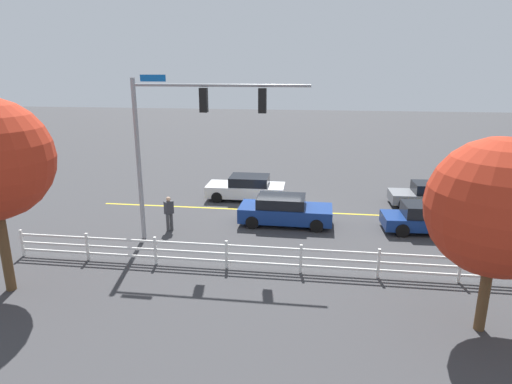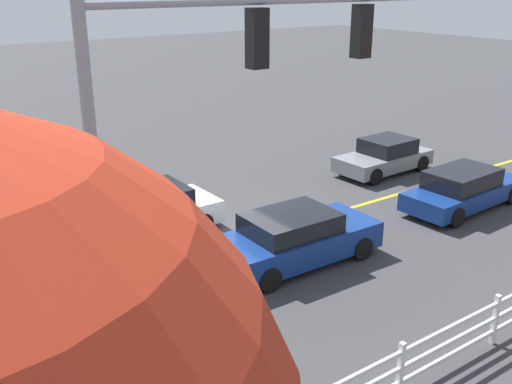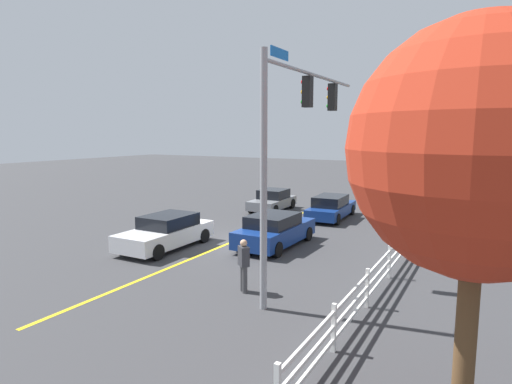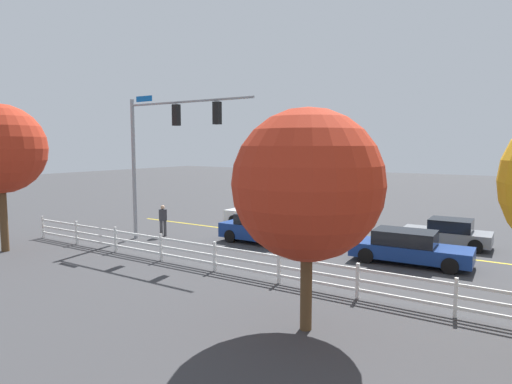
{
  "view_description": "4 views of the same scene",
  "coord_description": "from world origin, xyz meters",
  "px_view_note": "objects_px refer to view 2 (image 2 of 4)",
  "views": [
    {
      "loc": [
        -1.94,
        22.75,
        7.6
      ],
      "look_at": [
        0.83,
        2.59,
        1.78
      ],
      "focal_mm": 30.6,
      "sensor_mm": 36.0,
      "label": 1
    },
    {
      "loc": [
        8.64,
        13.13,
        7.27
      ],
      "look_at": [
        0.84,
        2.14,
        2.36
      ],
      "focal_mm": 41.34,
      "sensor_mm": 36.0,
      "label": 2
    },
    {
      "loc": [
        16.04,
        10.32,
        4.97
      ],
      "look_at": [
        0.43,
        1.61,
        2.51
      ],
      "focal_mm": 30.12,
      "sensor_mm": 36.0,
      "label": 3
    },
    {
      "loc": [
        -12.14,
        20.7,
        4.86
      ],
      "look_at": [
        0.39,
        1.44,
        2.46
      ],
      "focal_mm": 31.27,
      "sensor_mm": 36.0,
      "label": 4
    }
  ],
  "objects_px": {
    "car_2": "(143,213)",
    "pedestrian": "(131,324)",
    "car_3": "(295,238)",
    "car_0": "(384,156)",
    "car_1": "(464,189)"
  },
  "relations": [
    {
      "from": "car_0",
      "to": "car_2",
      "type": "height_order",
      "value": "car_2"
    },
    {
      "from": "car_2",
      "to": "car_3",
      "type": "bearing_deg",
      "value": 122.14
    },
    {
      "from": "car_1",
      "to": "car_2",
      "type": "relative_size",
      "value": 1.05
    },
    {
      "from": "car_2",
      "to": "pedestrian",
      "type": "xyz_separation_m",
      "value": [
        2.88,
        5.64,
        0.23
      ]
    },
    {
      "from": "car_0",
      "to": "car_3",
      "type": "height_order",
      "value": "car_3"
    },
    {
      "from": "car_1",
      "to": "car_3",
      "type": "bearing_deg",
      "value": 176.25
    },
    {
      "from": "car_1",
      "to": "pedestrian",
      "type": "distance_m",
      "value": 12.59
    },
    {
      "from": "car_2",
      "to": "car_3",
      "type": "relative_size",
      "value": 1.0
    },
    {
      "from": "car_2",
      "to": "car_3",
      "type": "height_order",
      "value": "car_3"
    },
    {
      "from": "pedestrian",
      "to": "car_2",
      "type": "bearing_deg",
      "value": 102.39
    },
    {
      "from": "car_2",
      "to": "car_3",
      "type": "distance_m",
      "value": 4.75
    },
    {
      "from": "car_3",
      "to": "car_1",
      "type": "bearing_deg",
      "value": -0.23
    },
    {
      "from": "car_0",
      "to": "car_1",
      "type": "xyz_separation_m",
      "value": [
        0.75,
        4.21,
        0.02
      ]
    },
    {
      "from": "pedestrian",
      "to": "car_3",
      "type": "bearing_deg",
      "value": 56.2
    },
    {
      "from": "car_3",
      "to": "pedestrian",
      "type": "height_order",
      "value": "pedestrian"
    }
  ]
}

